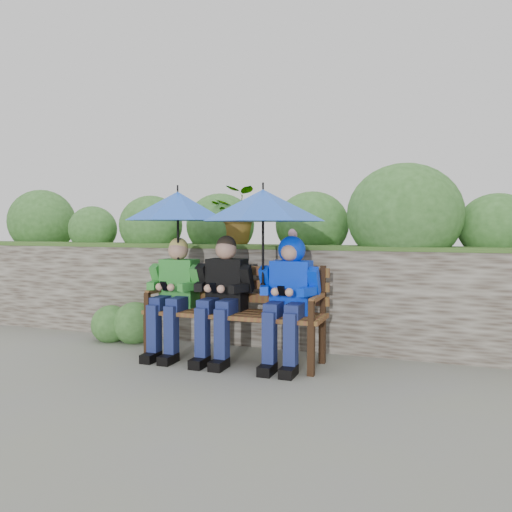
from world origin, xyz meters
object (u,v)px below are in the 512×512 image
(boy_right, at_px, (288,290))
(umbrella_left, at_px, (178,206))
(park_bench, at_px, (237,306))
(boy_middle, at_px, (223,292))
(umbrella_right, at_px, (263,205))
(boy_left, at_px, (174,290))

(boy_right, height_order, umbrella_left, umbrella_left)
(park_bench, height_order, boy_middle, boy_middle)
(park_bench, distance_m, umbrella_right, 0.95)
(boy_left, relative_size, boy_middle, 0.98)
(boy_middle, xyz_separation_m, umbrella_right, (0.40, -0.03, 0.77))
(umbrella_left, bearing_deg, umbrella_right, -3.56)
(umbrella_right, bearing_deg, boy_left, 178.22)
(park_bench, distance_m, boy_left, 0.62)
(park_bench, bearing_deg, umbrella_right, -19.70)
(boy_middle, height_order, umbrella_left, umbrella_left)
(park_bench, height_order, umbrella_right, umbrella_right)
(umbrella_left, distance_m, umbrella_right, 0.87)
(boy_right, height_order, umbrella_right, umbrella_right)
(boy_middle, bearing_deg, park_bench, 36.38)
(boy_right, xyz_separation_m, umbrella_right, (-0.22, -0.04, 0.73))
(boy_left, xyz_separation_m, boy_right, (1.11, 0.01, 0.05))
(boy_right, bearing_deg, park_bench, 172.69)
(umbrella_right, bearing_deg, umbrella_left, 176.44)
(boy_right, bearing_deg, boy_left, -179.45)
(umbrella_left, relative_size, umbrella_right, 0.89)
(park_bench, xyz_separation_m, umbrella_left, (-0.57, -0.05, 0.91))
(umbrella_left, height_order, umbrella_right, umbrella_left)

